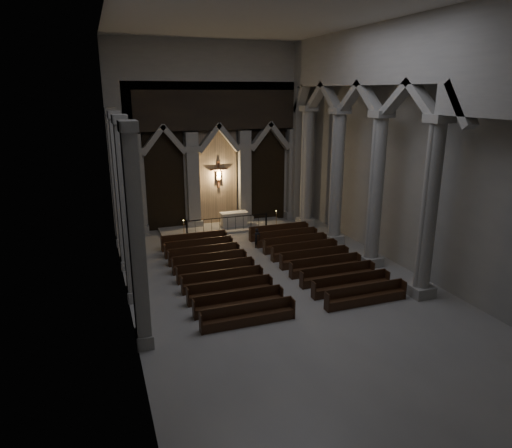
# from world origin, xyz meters

# --- Properties ---
(room) EXTENTS (24.00, 24.10, 12.00)m
(room) POSITION_xyz_m (0.00, 0.00, 7.60)
(room) COLOR #9A9792
(room) RESTS_ON ground
(sanctuary_wall) EXTENTS (14.00, 0.77, 12.00)m
(sanctuary_wall) POSITION_xyz_m (0.00, 11.54, 6.62)
(sanctuary_wall) COLOR #A29F98
(sanctuary_wall) RESTS_ON ground
(right_arcade) EXTENTS (1.00, 24.00, 12.00)m
(right_arcade) POSITION_xyz_m (5.50, 1.33, 7.83)
(right_arcade) COLOR #A29F98
(right_arcade) RESTS_ON ground
(left_pilasters) EXTENTS (0.60, 13.00, 8.03)m
(left_pilasters) POSITION_xyz_m (-6.75, 3.50, 3.91)
(left_pilasters) COLOR #A29F98
(left_pilasters) RESTS_ON ground
(sanctuary_step) EXTENTS (8.50, 2.60, 0.15)m
(sanctuary_step) POSITION_xyz_m (0.00, 10.60, 0.07)
(sanctuary_step) COLOR #A29F98
(sanctuary_step) RESTS_ON ground
(altar) EXTENTS (1.84, 0.74, 0.94)m
(altar) POSITION_xyz_m (0.71, 10.62, 0.62)
(altar) COLOR silver
(altar) RESTS_ON sanctuary_step
(altar_rail) EXTENTS (5.48, 0.09, 1.08)m
(altar_rail) POSITION_xyz_m (0.00, 9.71, 0.72)
(altar_rail) COLOR black
(altar_rail) RESTS_ON ground
(candle_stand_left) EXTENTS (0.23, 0.23, 1.33)m
(candle_stand_left) POSITION_xyz_m (-3.02, 8.94, 0.36)
(candle_stand_left) COLOR #AB7D34
(candle_stand_left) RESTS_ON ground
(candle_stand_right) EXTENTS (0.20, 0.20, 1.21)m
(candle_stand_right) POSITION_xyz_m (3.40, 9.62, 0.33)
(candle_stand_right) COLOR #AB7D34
(candle_stand_right) RESTS_ON ground
(pews) EXTENTS (9.29, 10.27, 0.87)m
(pews) POSITION_xyz_m (-0.00, 2.55, 0.28)
(pews) COLOR black
(pews) RESTS_ON ground
(worshipper) EXTENTS (0.50, 0.42, 1.18)m
(worshipper) POSITION_xyz_m (0.80, 6.24, 0.59)
(worshipper) COLOR black
(worshipper) RESTS_ON ground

